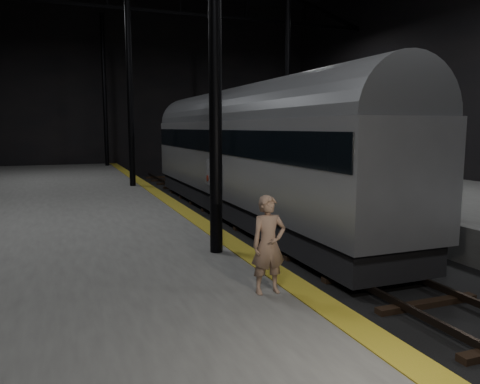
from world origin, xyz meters
TOP-DOWN VIEW (x-y plane):
  - ground at (0.00, 0.00)m, footprint 44.00×44.00m
  - platform_left at (-7.50, 0.00)m, footprint 9.00×43.80m
  - platform_right at (7.50, 0.00)m, footprint 9.00×43.80m
  - tactile_strip at (-3.25, 0.00)m, footprint 0.50×43.80m
  - track at (0.00, 0.00)m, footprint 2.40×43.00m
  - train at (-0.00, 4.02)m, footprint 2.83×18.85m
  - woman at (-3.80, -6.62)m, footprint 0.57×0.39m

SIDE VIEW (x-z plane):
  - ground at x=0.00m, z-range 0.00..0.00m
  - track at x=0.00m, z-range -0.05..0.19m
  - platform_left at x=-7.50m, z-range 0.00..1.00m
  - platform_right at x=7.50m, z-range 0.00..1.00m
  - tactile_strip at x=-3.25m, z-range 1.00..1.01m
  - woman at x=-3.80m, z-range 1.00..2.54m
  - train at x=0.00m, z-range 0.29..5.33m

